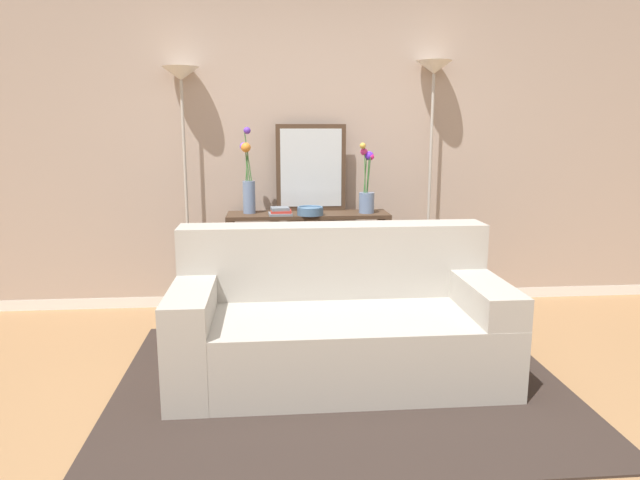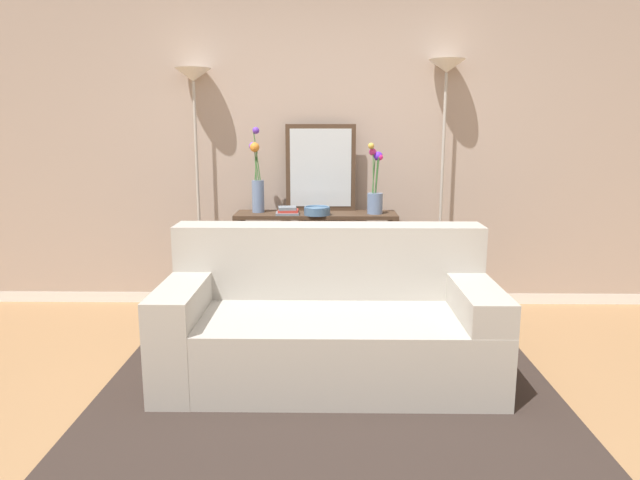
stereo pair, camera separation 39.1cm
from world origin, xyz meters
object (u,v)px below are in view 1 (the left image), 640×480
object	(u,v)px
vase_short_flowers	(367,191)
vase_tall_flowers	(248,181)
floor_lamp_left	(183,123)
book_stack	(280,211)
floor_lamp_right	(432,117)
fruit_bowl	(310,211)
console_table	(308,245)
couch	(338,324)
book_row_under_console	(262,307)
wall_mirror	(311,168)

from	to	relation	value
vase_short_flowers	vase_tall_flowers	bearing A→B (deg)	176.69
floor_lamp_left	vase_short_flowers	xyz separation A→B (m)	(1.42, -0.14, -0.52)
vase_tall_flowers	book_stack	distance (m)	0.35
book_stack	floor_lamp_right	bearing A→B (deg)	9.06
fruit_bowl	book_stack	world-z (taller)	fruit_bowl
console_table	floor_lamp_right	world-z (taller)	floor_lamp_right
floor_lamp_left	floor_lamp_right	xyz separation A→B (m)	(1.96, 0.00, 0.05)
couch	book_row_under_console	bearing A→B (deg)	112.20
fruit_bowl	floor_lamp_right	bearing A→B (deg)	12.55
console_table	book_row_under_console	size ratio (longest dim) A/B	4.38
vase_short_flowers	wall_mirror	bearing A→B (deg)	159.02
floor_lamp_right	wall_mirror	world-z (taller)	floor_lamp_right
floor_lamp_right	fruit_bowl	bearing A→B (deg)	-167.45
floor_lamp_left	vase_short_flowers	bearing A→B (deg)	-5.71
book_row_under_console	couch	bearing A→B (deg)	-67.80
floor_lamp_left	vase_tall_flowers	bearing A→B (deg)	-10.18
vase_short_flowers	floor_lamp_left	bearing A→B (deg)	174.29
fruit_bowl	book_row_under_console	distance (m)	0.89
fruit_bowl	couch	bearing A→B (deg)	-85.19
floor_lamp_left	book_stack	bearing A→B (deg)	-14.82
couch	floor_lamp_left	size ratio (longest dim) A/B	1.00
fruit_bowl	book_row_under_console	xyz separation A→B (m)	(-0.39, 0.10, -0.79)
couch	book_row_under_console	world-z (taller)	couch
couch	vase_short_flowers	xyz separation A→B (m)	(0.36, 1.15, 0.68)
couch	fruit_bowl	size ratio (longest dim) A/B	9.64
wall_mirror	book_stack	world-z (taller)	wall_mirror
couch	vase_tall_flowers	bearing A→B (deg)	115.15
couch	floor_lamp_right	distance (m)	2.02
vase_tall_flowers	console_table	bearing A→B (deg)	-3.75
floor_lamp_left	wall_mirror	bearing A→B (deg)	1.28
vase_short_flowers	book_stack	xyz separation A→B (m)	(-0.68, -0.05, -0.15)
vase_tall_flowers	fruit_bowl	world-z (taller)	vase_tall_flowers
wall_mirror	book_row_under_console	world-z (taller)	wall_mirror
floor_lamp_right	book_stack	bearing A→B (deg)	-170.94
wall_mirror	fruit_bowl	size ratio (longest dim) A/B	3.42
book_stack	book_row_under_console	xyz separation A→B (m)	(-0.16, 0.08, -0.79)
console_table	floor_lamp_left	size ratio (longest dim) A/B	0.66
couch	book_stack	xyz separation A→B (m)	(-0.32, 1.10, 0.53)
book_stack	fruit_bowl	bearing A→B (deg)	-6.56
floor_lamp_right	fruit_bowl	world-z (taller)	floor_lamp_right
couch	vase_tall_flowers	distance (m)	1.53
couch	fruit_bowl	world-z (taller)	fruit_bowl
floor_lamp_left	floor_lamp_right	world-z (taller)	floor_lamp_right
fruit_bowl	book_stack	bearing A→B (deg)	173.44
vase_tall_flowers	book_row_under_console	size ratio (longest dim) A/B	2.30
book_stack	vase_short_flowers	bearing A→B (deg)	4.48
vase_tall_flowers	vase_short_flowers	world-z (taller)	vase_tall_flowers
console_table	book_row_under_console	distance (m)	0.63
vase_short_flowers	console_table	bearing A→B (deg)	177.13
console_table	wall_mirror	distance (m)	0.62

